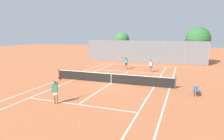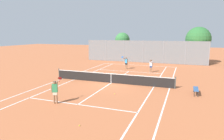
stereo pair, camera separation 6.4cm
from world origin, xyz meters
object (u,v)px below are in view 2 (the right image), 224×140
Objects in this scene: tree_behind_left at (122,40)px; player_far_right at (151,65)px; player_far_left at (126,62)px; loose_tennis_ball_2 at (138,80)px; tennis_net at (111,78)px; loose_tennis_ball_1 at (79,125)px; loose_tennis_ball_0 at (142,81)px; courtside_bench at (196,89)px; tree_behind_right at (197,40)px; loose_tennis_ball_3 at (115,94)px; player_near_side at (55,90)px.

player_far_right is at bearing -57.90° from tree_behind_left.
loose_tennis_ball_2 is at bearing -63.18° from player_far_left.
loose_tennis_ball_1 is (1.70, -9.19, -0.48)m from tennis_net.
loose_tennis_ball_0 is 5.79m from courtside_bench.
tree_behind_left is at bearing 122.10° from player_far_right.
tennis_net is at bearing -75.88° from tree_behind_left.
tree_behind_right reaches higher than loose_tennis_ball_1.
loose_tennis_ball_2 is at bearing 44.37° from tennis_net.
loose_tennis_ball_1 is (2.52, -17.23, -0.89)m from player_far_left.
tree_behind_right is at bearing 71.75° from loose_tennis_ball_3.
courtside_bench reaches higher than loose_tennis_ball_0.
loose_tennis_ball_0 is (-0.02, -4.84, -0.88)m from player_far_right.
loose_tennis_ball_2 and loose_tennis_ball_3 have the same top height.
tennis_net is 6.93m from player_near_side.
loose_tennis_ball_1 and loose_tennis_ball_2 have the same top height.
player_near_side is 9.70m from loose_tennis_ball_0.
player_far_right is at bearing 121.59° from courtside_bench.
tree_behind_left is (-12.23, 19.65, 3.07)m from courtside_bench.
courtside_bench is at bearing -92.12° from tree_behind_right.
tree_behind_right is at bearing 67.57° from player_near_side.
tree_behind_right reaches higher than player_far_left.
tennis_net is 19.33m from tree_behind_left.
tree_behind_left is (-4.66, 18.52, 2.97)m from tennis_net.
player_near_side is 25.59m from tree_behind_left.
tree_behind_left is at bearing 110.11° from player_far_left.
tennis_net is at bearing 171.53° from courtside_bench.
loose_tennis_ball_1 is at bearing -104.06° from tree_behind_right.
player_near_side is at bearing -132.18° from loose_tennis_ball_3.
player_near_side is 1.00× the size of player_far_left.
courtside_bench is (5.87, 8.06, 0.38)m from loose_tennis_ball_1.
loose_tennis_ball_3 is at bearing -108.25° from tree_behind_right.
tree_behind_left is at bearing 172.87° from tree_behind_right.
loose_tennis_ball_3 is (-1.12, -5.29, 0.00)m from loose_tennis_ball_0.
loose_tennis_ball_0 is 0.01× the size of tree_behind_left.
player_near_side is 25.75m from tree_behind_right.
loose_tennis_ball_3 is 0.01× the size of tree_behind_right.
loose_tennis_ball_0 is 18.45m from tree_behind_left.
loose_tennis_ball_0 and loose_tennis_ball_3 have the same top height.
player_far_right is (3.52, -1.24, -0.02)m from player_far_left.
tennis_net is 181.82× the size of loose_tennis_ball_3.
player_far_right is at bearing 72.66° from player_near_side.
tree_behind_left is at bearing 102.92° from loose_tennis_ball_1.
player_far_left is at bearing 119.87° from loose_tennis_ball_0.
player_far_left is at bearing 87.25° from player_near_side.
loose_tennis_ball_0 is 5.40m from loose_tennis_ball_3.
loose_tennis_ball_2 is (-0.53, -4.67, -0.88)m from player_far_right.
tennis_net is at bearing -143.92° from loose_tennis_ball_0.
player_far_right is 24.24× the size of loose_tennis_ball_3.
loose_tennis_ball_0 is 1.00× the size of loose_tennis_ball_2.
loose_tennis_ball_2 is (2.17, 2.12, -0.48)m from tennis_net.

